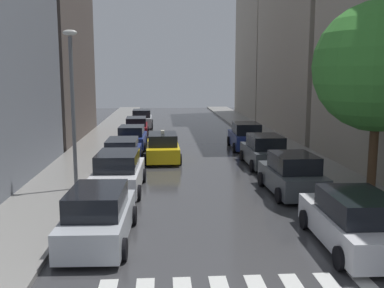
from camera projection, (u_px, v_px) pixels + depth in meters
The scene contains 19 objects.
ground_plane at pixel (188, 147), 30.94m from camera, with size 28.00×72.00×0.04m, color #3A3A3D.
sidewalk_left at pixel (94, 147), 30.49m from camera, with size 3.00×72.00×0.15m, color gray.
sidewalk_right at pixel (279, 145), 31.36m from camera, with size 3.00×72.00×0.15m, color gray.
building_left_mid at pixel (40, 26), 33.75m from camera, with size 6.00×13.53×17.45m, color #564C47.
building_right_mid at pixel (314, 11), 36.92m from camera, with size 6.00×16.04×20.54m, color #9E9384.
building_right_far at pixel (271, 11), 51.40m from camera, with size 6.00×13.35×24.67m, color #9E9384.
parked_car_left_nearest at pixel (99, 217), 13.43m from camera, with size 2.13×4.54×1.71m.
parked_car_left_second at pixel (119, 173), 19.28m from camera, with size 2.26×4.72×1.75m.
parked_car_left_third at pixel (123, 153), 24.40m from camera, with size 2.09×4.68×1.56m.
parked_car_left_fourth at pixel (132, 138), 30.18m from camera, with size 2.13×4.16×1.59m.
parked_car_left_fifth at pixel (136, 128), 35.94m from camera, with size 2.10×4.70×1.61m.
parked_car_left_sixth at pixel (142, 119), 41.98m from camera, with size 2.12×4.28×1.73m.
parked_car_right_nearest at pixel (355, 222), 12.99m from camera, with size 2.25×4.74×1.68m.
parked_car_right_second at pixel (292, 175), 18.83m from camera, with size 2.22×4.22×1.76m.
parked_car_right_third at pixel (265, 152), 24.51m from camera, with size 2.16×4.38×1.76m.
parked_car_right_fourth at pixel (246, 137), 30.15m from camera, with size 2.19×4.50×1.81m.
taxi_midroad at pixel (163, 148), 26.16m from camera, with size 2.12×4.58×1.81m.
street_tree_right at pixel (379, 67), 17.48m from camera, with size 5.17×5.17×7.80m.
lamp_post_left at pixel (73, 99), 18.59m from camera, with size 0.60×0.28×6.73m.
Camera 1 is at (-1.80, -6.46, 5.10)m, focal length 41.35 mm.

